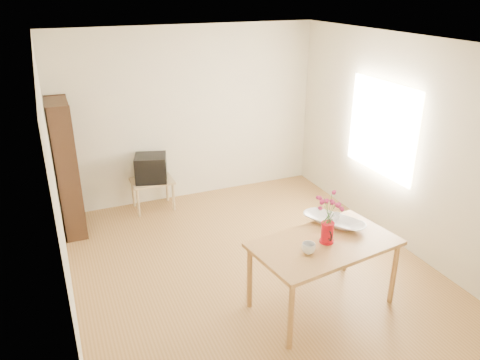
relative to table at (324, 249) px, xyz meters
name	(u,v)px	position (x,y,z in m)	size (l,w,h in m)	color
room	(253,164)	(-0.36, 0.95, 0.63)	(4.50, 4.50, 4.50)	olive
table	(324,249)	(0.00, 0.00, 0.00)	(1.54, 1.02, 0.75)	#9E6B36
tv_stand	(152,185)	(-1.09, 2.92, -0.28)	(0.60, 0.45, 0.46)	tan
bookshelf	(67,173)	(-2.24, 2.70, 0.17)	(0.28, 0.70, 1.80)	black
pitcher	(327,233)	(0.01, 0.00, 0.18)	(0.14, 0.22, 0.22)	red
flowers	(329,208)	(0.01, 0.00, 0.46)	(0.25, 0.25, 0.35)	#C12D67
mug	(309,248)	(-0.26, -0.11, 0.13)	(0.13, 0.13, 0.11)	white
bowl	(335,207)	(0.29, 0.28, 0.29)	(0.44, 0.44, 0.42)	white
teacup_a	(332,211)	(0.25, 0.28, 0.25)	(0.08, 0.08, 0.07)	white
teacup_b	(337,209)	(0.33, 0.30, 0.25)	(0.07, 0.07, 0.07)	white
television	(151,167)	(-1.09, 2.93, -0.02)	(0.53, 0.51, 0.38)	black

